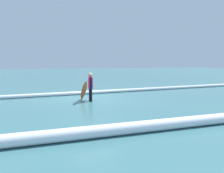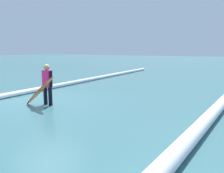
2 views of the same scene
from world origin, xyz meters
TOP-DOWN VIEW (x-y plane):
  - ground_plane at (0.00, 0.00)m, footprint 124.37×124.37m
  - surfer at (0.25, 0.34)m, footprint 0.24×0.55m
  - surfboard at (0.60, 0.30)m, footprint 0.32×1.48m
  - wave_crest_foreground at (-2.13, -2.13)m, footprint 25.60×1.00m
  - wave_crest_midground at (0.05, 5.71)m, footprint 22.07×1.19m

SIDE VIEW (x-z plane):
  - ground_plane at x=0.00m, z-range 0.00..0.00m
  - wave_crest_foreground at x=-2.13m, z-range 0.00..0.21m
  - wave_crest_midground at x=0.05m, z-range 0.00..0.34m
  - surfboard at x=0.60m, z-range -0.02..1.13m
  - surfer at x=0.25m, z-range 0.08..1.56m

